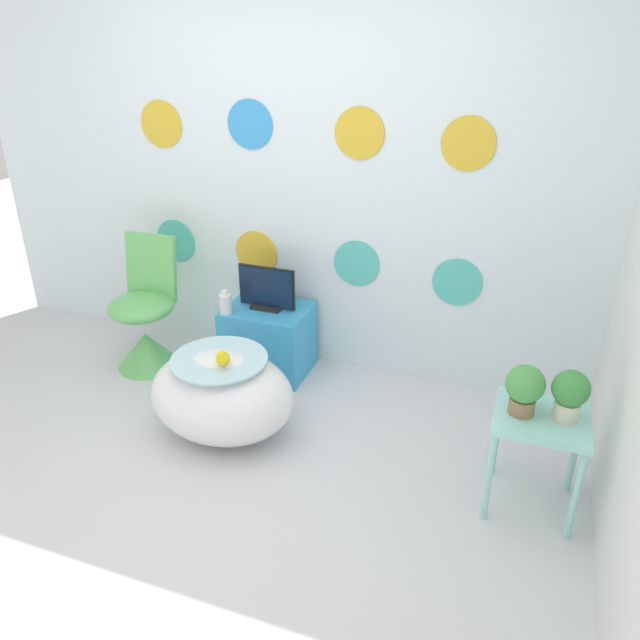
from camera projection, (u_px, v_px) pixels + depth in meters
name	position (u px, v px, depth m)	size (l,w,h in m)	color
ground_plane	(179.00, 518.00, 2.97)	(12.00, 12.00, 0.00)	silver
wall_back_dotted	(305.00, 170.00, 3.82)	(4.71, 0.05, 2.60)	white
bathtub	(222.00, 395.00, 3.47)	(0.83, 0.64, 0.50)	white
rubber_duck	(223.00, 358.00, 3.25)	(0.08, 0.08, 0.09)	yellow
chair	(145.00, 327.00, 4.15)	(0.43, 0.43, 0.88)	#66C166
tv_cabinet	(269.00, 339.00, 4.12)	(0.54, 0.43, 0.45)	#389ED6
tv	(267.00, 290.00, 3.97)	(0.38, 0.12, 0.28)	black
vase	(226.00, 303.00, 3.92)	(0.08, 0.08, 0.16)	white
side_table	(539.00, 434.00, 2.88)	(0.43, 0.40, 0.51)	#99E0D8
potted_plant_left	(525.00, 388.00, 2.80)	(0.18, 0.18, 0.24)	#8C6B4C
potted_plant_right	(570.00, 393.00, 2.76)	(0.17, 0.17, 0.25)	beige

